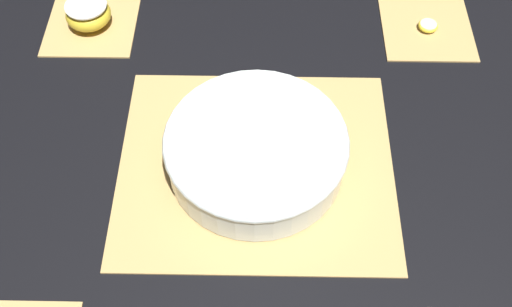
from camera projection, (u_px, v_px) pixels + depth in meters
ground_plane at (256, 166)px, 0.89m from camera, size 6.00×6.00×0.00m
bamboo_mat_center at (256, 165)px, 0.89m from camera, size 0.41×0.35×0.01m
coaster_mat_far_left at (92, 25)px, 1.06m from camera, size 0.16×0.16×0.01m
coaster_mat_far_right at (427, 29)px, 1.05m from camera, size 0.16×0.16×0.01m
fruit_salad_bowl at (256, 149)px, 0.86m from camera, size 0.26×0.26×0.06m
apple_half at (88, 14)px, 1.04m from camera, size 0.08×0.08×0.04m
banana_coin_single at (428, 26)px, 1.05m from camera, size 0.03×0.03×0.01m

